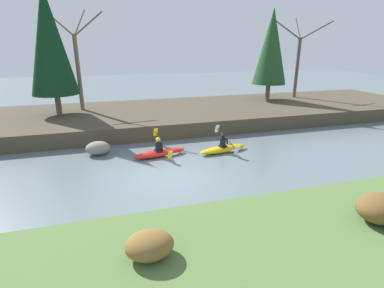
% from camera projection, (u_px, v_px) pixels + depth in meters
% --- Properties ---
extents(ground_plane, '(90.00, 90.00, 0.00)m').
position_uv_depth(ground_plane, '(169.00, 178.00, 12.59)').
color(ground_plane, slate).
extents(riverbank_near, '(44.00, 5.81, 0.85)m').
position_uv_depth(riverbank_near, '(235.00, 288.00, 6.39)').
color(riverbank_near, '#56753D').
rests_on(riverbank_near, ground).
extents(riverbank_far, '(44.00, 8.63, 0.92)m').
position_uv_depth(riverbank_far, '(141.00, 117.00, 20.99)').
color(riverbank_far, '#4C4233').
rests_on(riverbank_far, ground).
extents(conifer_tree_mid_left, '(2.91, 2.91, 7.91)m').
position_uv_depth(conifer_tree_mid_left, '(49.00, 41.00, 18.34)').
color(conifer_tree_mid_left, brown).
rests_on(conifer_tree_mid_left, riverbank_far).
extents(conifer_tree_centre, '(2.69, 2.69, 7.09)m').
position_uv_depth(conifer_tree_centre, '(271.00, 47.00, 23.67)').
color(conifer_tree_centre, brown).
rests_on(conifer_tree_centre, riverbank_far).
extents(bare_tree_upstream, '(3.71, 3.66, 6.74)m').
position_uv_depth(bare_tree_upstream, '(78.00, 63.00, 20.27)').
color(bare_tree_upstream, '#7A664C').
rests_on(bare_tree_upstream, riverbank_far).
extents(bare_tree_mid_upstream, '(3.61, 3.57, 6.56)m').
position_uv_depth(bare_tree_mid_upstream, '(298.00, 60.00, 25.30)').
color(bare_tree_mid_upstream, brown).
rests_on(bare_tree_mid_upstream, riverbank_far).
extents(shrub_clump_nearest, '(1.09, 0.91, 0.59)m').
position_uv_depth(shrub_clump_nearest, '(150.00, 245.00, 6.62)').
color(shrub_clump_nearest, brown).
rests_on(shrub_clump_nearest, riverbank_near).
extents(shrub_clump_second, '(1.41, 1.17, 0.76)m').
position_uv_depth(shrub_clump_second, '(382.00, 208.00, 7.94)').
color(shrub_clump_second, brown).
rests_on(shrub_clump_second, riverbank_near).
extents(kayaker_lead, '(2.79, 2.06, 1.20)m').
position_uv_depth(kayaker_lead, '(225.00, 148.00, 15.58)').
color(kayaker_lead, yellow).
rests_on(kayaker_lead, ground).
extents(kayaker_middle, '(2.79, 2.06, 1.20)m').
position_uv_depth(kayaker_middle, '(162.00, 152.00, 14.97)').
color(kayaker_middle, red).
rests_on(kayaker_middle, ground).
extents(boulder_midstream, '(1.22, 0.95, 0.69)m').
position_uv_depth(boulder_midstream, '(98.00, 148.00, 15.14)').
color(boulder_midstream, gray).
rests_on(boulder_midstream, ground).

